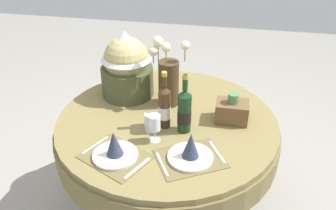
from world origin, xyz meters
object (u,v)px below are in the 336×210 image
(dining_table, at_px, (167,137))
(woven_basket_side_right, at_px, (232,111))
(tumbler_near_left, at_px, (150,123))
(gift_tub_back_left, at_px, (126,63))
(place_setting_right, at_px, (190,152))
(place_setting_left, at_px, (115,150))
(wine_bottle_centre, at_px, (184,111))
(flower_vase, at_px, (168,78))
(wine_bottle_left, at_px, (164,107))
(wine_glass_left, at_px, (154,123))

(dining_table, distance_m, woven_basket_side_right, 0.44)
(tumbler_near_left, bearing_deg, gift_tub_back_left, 122.06)
(dining_table, height_order, place_setting_right, place_setting_right)
(place_setting_left, height_order, woven_basket_side_right, woven_basket_side_right)
(place_setting_right, xyz_separation_m, tumbler_near_left, (-0.26, 0.20, 0.01))
(dining_table, height_order, gift_tub_back_left, gift_tub_back_left)
(tumbler_near_left, relative_size, gift_tub_back_left, 0.26)
(gift_tub_back_left, bearing_deg, wine_bottle_centre, -38.75)
(flower_vase, distance_m, gift_tub_back_left, 0.31)
(woven_basket_side_right, bearing_deg, gift_tub_back_left, 164.48)
(dining_table, bearing_deg, woven_basket_side_right, 8.85)
(tumbler_near_left, distance_m, gift_tub_back_left, 0.50)
(wine_bottle_centre, relative_size, woven_basket_side_right, 1.87)
(woven_basket_side_right, bearing_deg, wine_bottle_centre, -149.39)
(place_setting_right, distance_m, wine_bottle_left, 0.35)
(wine_bottle_left, distance_m, tumbler_near_left, 0.12)
(dining_table, bearing_deg, place_setting_left, -116.12)
(place_setting_left, xyz_separation_m, tumbler_near_left, (0.13, 0.26, 0.01))
(dining_table, xyz_separation_m, woven_basket_side_right, (0.39, 0.06, 0.21))
(wine_bottle_left, distance_m, wine_bottle_centre, 0.13)
(dining_table, xyz_separation_m, flower_vase, (-0.03, 0.18, 0.33))
(place_setting_left, height_order, wine_glass_left, wine_glass_left)
(woven_basket_side_right, bearing_deg, flower_vase, 163.74)
(place_setting_right, height_order, tumbler_near_left, place_setting_right)
(wine_bottle_centre, bearing_deg, place_setting_right, -73.85)
(dining_table, xyz_separation_m, tumbler_near_left, (-0.07, -0.14, 0.20))
(place_setting_left, xyz_separation_m, gift_tub_back_left, (-0.12, 0.66, 0.19))
(dining_table, relative_size, flower_vase, 2.96)
(dining_table, xyz_separation_m, wine_glass_left, (-0.03, -0.23, 0.26))
(dining_table, relative_size, place_setting_right, 3.25)
(wine_glass_left, height_order, tumbler_near_left, wine_glass_left)
(flower_vase, distance_m, tumbler_near_left, 0.35)
(wine_bottle_centre, bearing_deg, wine_glass_left, -138.20)
(place_setting_right, height_order, woven_basket_side_right, woven_basket_side_right)
(place_setting_left, relative_size, wine_glass_left, 2.50)
(dining_table, relative_size, wine_bottle_centre, 3.79)
(flower_vase, xyz_separation_m, wine_bottle_centre, (0.15, -0.28, -0.05))
(place_setting_right, distance_m, flower_vase, 0.59)
(wine_glass_left, bearing_deg, dining_table, 83.65)
(place_setting_left, xyz_separation_m, woven_basket_side_right, (0.58, 0.46, 0.02))
(place_setting_left, xyz_separation_m, place_setting_right, (0.39, 0.06, 0.00))
(place_setting_left, bearing_deg, wine_glass_left, 45.66)
(flower_vase, xyz_separation_m, wine_glass_left, (0.00, -0.41, -0.07))
(wine_glass_left, bearing_deg, wine_bottle_centre, 41.80)
(dining_table, distance_m, wine_bottle_centre, 0.31)
(place_setting_left, relative_size, tumbler_near_left, 3.58)
(dining_table, distance_m, wine_bottle_left, 0.28)
(place_setting_left, xyz_separation_m, flower_vase, (0.17, 0.59, 0.14))
(dining_table, bearing_deg, place_setting_right, -60.93)
(place_setting_right, xyz_separation_m, gift_tub_back_left, (-0.51, 0.60, 0.19))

